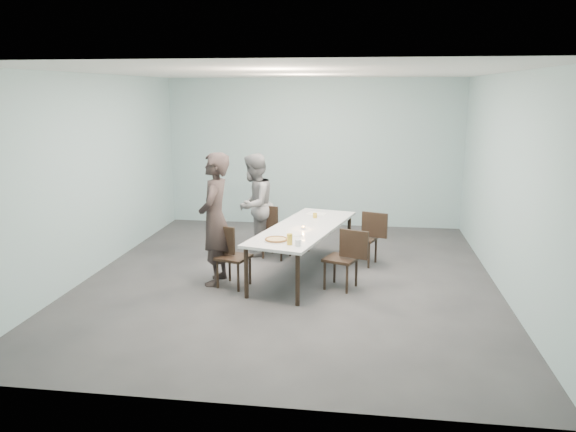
# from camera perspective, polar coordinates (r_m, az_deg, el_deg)

# --- Properties ---
(ground) EXTENTS (7.00, 7.00, 0.00)m
(ground) POSITION_cam_1_polar(r_m,az_deg,el_deg) (8.47, 0.19, -6.32)
(ground) COLOR #333335
(ground) RESTS_ON ground
(room_shell) EXTENTS (6.02, 7.02, 3.01)m
(room_shell) POSITION_cam_1_polar(r_m,az_deg,el_deg) (8.04, 0.20, 7.46)
(room_shell) COLOR #95B7BB
(room_shell) RESTS_ON ground
(table) EXTENTS (1.50, 2.74, 0.75)m
(table) POSITION_cam_1_polar(r_m,az_deg,el_deg) (8.44, 1.60, -1.48)
(table) COLOR white
(table) RESTS_ON ground
(chair_near_left) EXTENTS (0.65, 0.52, 0.87)m
(chair_near_left) POSITION_cam_1_polar(r_m,az_deg,el_deg) (8.06, -6.06, -3.65)
(chair_near_left) COLOR black
(chair_near_left) RESTS_ON ground
(chair_far_left) EXTENTS (0.65, 0.53, 0.87)m
(chair_far_left) POSITION_cam_1_polar(r_m,az_deg,el_deg) (9.40, -1.60, -1.20)
(chair_far_left) COLOR black
(chair_far_left) RESTS_ON ground
(chair_near_right) EXTENTS (0.65, 0.54, 0.87)m
(chair_near_right) POSITION_cam_1_polar(r_m,az_deg,el_deg) (7.92, 5.94, -3.94)
(chair_near_right) COLOR black
(chair_near_right) RESTS_ON ground
(chair_far_right) EXTENTS (0.65, 0.54, 0.87)m
(chair_far_right) POSITION_cam_1_polar(r_m,az_deg,el_deg) (9.06, 8.09, -1.86)
(chair_far_right) COLOR black
(chair_far_right) RESTS_ON ground
(diner_near) EXTENTS (0.46, 0.70, 1.91)m
(diner_near) POSITION_cam_1_polar(r_m,az_deg,el_deg) (8.08, -7.43, -0.32)
(diner_near) COLOR black
(diner_near) RESTS_ON ground
(diner_far) EXTENTS (0.83, 0.97, 1.73)m
(diner_far) POSITION_cam_1_polar(r_m,az_deg,el_deg) (9.47, -3.47, 1.13)
(diner_far) COLOR slate
(diner_far) RESTS_ON ground
(pizza) EXTENTS (0.34, 0.34, 0.04)m
(pizza) POSITION_cam_1_polar(r_m,az_deg,el_deg) (7.64, -1.19, -2.42)
(pizza) COLOR white
(pizza) RESTS_ON table
(side_plate) EXTENTS (0.18, 0.18, 0.01)m
(side_plate) POSITION_cam_1_polar(r_m,az_deg,el_deg) (7.94, 0.84, -1.93)
(side_plate) COLOR white
(side_plate) RESTS_ON table
(beer_glass) EXTENTS (0.08, 0.08, 0.15)m
(beer_glass) POSITION_cam_1_polar(r_m,az_deg,el_deg) (7.44, 0.17, -2.38)
(beer_glass) COLOR gold
(beer_glass) RESTS_ON table
(water_tumbler) EXTENTS (0.08, 0.08, 0.09)m
(water_tumbler) POSITION_cam_1_polar(r_m,az_deg,el_deg) (7.38, 1.02, -2.75)
(water_tumbler) COLOR silver
(water_tumbler) RESTS_ON table
(tealight) EXTENTS (0.06, 0.06, 0.05)m
(tealight) POSITION_cam_1_polar(r_m,az_deg,el_deg) (8.27, 1.54, -1.22)
(tealight) COLOR silver
(tealight) RESTS_ON table
(amber_tumbler) EXTENTS (0.07, 0.07, 0.08)m
(amber_tumbler) POSITION_cam_1_polar(r_m,az_deg,el_deg) (9.01, 2.76, 0.06)
(amber_tumbler) COLOR gold
(amber_tumbler) RESTS_ON table
(menu) EXTENTS (0.34, 0.29, 0.01)m
(menu) POSITION_cam_1_polar(r_m,az_deg,el_deg) (9.32, 2.92, 0.25)
(menu) COLOR silver
(menu) RESTS_ON table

